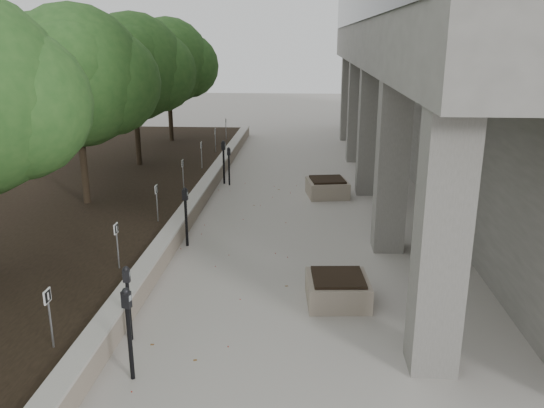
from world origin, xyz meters
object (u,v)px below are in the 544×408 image
(parking_meter_2, at_px, (129,304))
(parking_meter_5, at_px, (224,162))
(crabapple_tree_5, at_px, (169,80))
(crabapple_tree_3, at_px, (78,106))
(parking_meter_1, at_px, (129,334))
(planter_front, at_px, (338,289))
(planter_back, at_px, (327,187))
(crabapple_tree_4, at_px, (134,90))
(parking_meter_4, at_px, (229,166))
(parking_meter_3, at_px, (186,217))

(parking_meter_2, relative_size, parking_meter_5, 0.88)
(parking_meter_5, bearing_deg, parking_meter_2, -85.35)
(crabapple_tree_5, xyz_separation_m, parking_meter_5, (3.34, -6.12, -2.35))
(crabapple_tree_3, xyz_separation_m, parking_meter_1, (3.69, -7.64, -2.37))
(crabapple_tree_3, xyz_separation_m, planter_front, (6.87, -4.93, -2.85))
(parking_meter_5, xyz_separation_m, planter_front, (3.52, -8.80, -0.49))
(planter_front, relative_size, planter_back, 0.94)
(parking_meter_1, xyz_separation_m, parking_meter_5, (-0.35, 11.52, 0.02))
(crabapple_tree_3, height_order, parking_meter_5, crabapple_tree_3)
(crabapple_tree_3, distance_m, crabapple_tree_4, 5.00)
(parking_meter_4, relative_size, parking_meter_5, 0.87)
(crabapple_tree_5, distance_m, parking_meter_1, 18.18)
(parking_meter_3, bearing_deg, parking_meter_4, 95.67)
(crabapple_tree_4, bearing_deg, planter_front, -55.32)
(parking_meter_3, relative_size, parking_meter_4, 1.11)
(planter_front, bearing_deg, parking_meter_1, -139.52)
(parking_meter_5, xyz_separation_m, planter_back, (3.55, -1.33, -0.48))
(crabapple_tree_5, height_order, planter_front, crabapple_tree_5)
(crabapple_tree_3, distance_m, parking_meter_1, 8.81)
(parking_meter_3, relative_size, parking_meter_5, 0.97)
(crabapple_tree_3, bearing_deg, planter_back, 20.26)
(parking_meter_3, xyz_separation_m, parking_meter_4, (0.22, 5.85, -0.07))
(crabapple_tree_4, height_order, parking_meter_5, crabapple_tree_4)
(crabapple_tree_5, xyz_separation_m, planter_back, (6.90, -7.45, -2.83))
(planter_back, bearing_deg, planter_front, -90.22)
(crabapple_tree_3, bearing_deg, parking_meter_5, 49.24)
(crabapple_tree_4, height_order, crabapple_tree_5, same)
(parking_meter_5, bearing_deg, parking_meter_3, -85.36)
(parking_meter_3, bearing_deg, planter_back, 60.59)
(parking_meter_1, distance_m, planter_front, 4.21)
(parking_meter_3, distance_m, planter_back, 5.91)
(crabapple_tree_4, xyz_separation_m, planter_front, (6.87, -9.93, -2.85))
(parking_meter_4, bearing_deg, parking_meter_2, -106.37)
(parking_meter_4, bearing_deg, crabapple_tree_4, 144.86)
(crabapple_tree_5, distance_m, parking_meter_3, 12.82)
(planter_front, bearing_deg, crabapple_tree_3, 144.35)
(crabapple_tree_4, bearing_deg, parking_meter_2, -73.94)
(planter_front, bearing_deg, parking_meter_4, 111.03)
(parking_meter_2, bearing_deg, parking_meter_4, 83.18)
(crabapple_tree_4, bearing_deg, crabapple_tree_3, -90.00)
(crabapple_tree_5, xyz_separation_m, planter_front, (6.87, -14.93, -2.85))
(parking_meter_5, height_order, planter_back, parking_meter_5)
(planter_back, bearing_deg, crabapple_tree_3, -159.74)
(crabapple_tree_4, bearing_deg, crabapple_tree_5, 90.00)
(crabapple_tree_5, bearing_deg, parking_meter_5, -61.36)
(crabapple_tree_3, distance_m, planter_front, 8.92)
(planter_front, bearing_deg, crabapple_tree_4, 124.68)
(planter_back, bearing_deg, crabapple_tree_4, 160.41)
(parking_meter_3, height_order, planter_front, parking_meter_3)
(parking_meter_1, bearing_deg, planter_front, 55.03)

